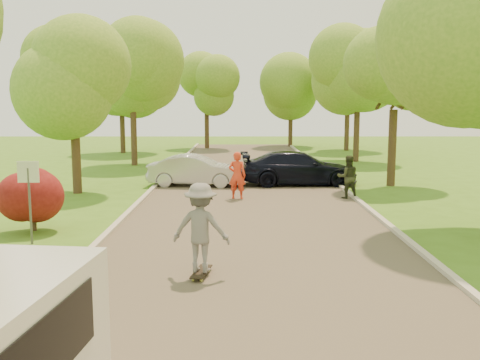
{
  "coord_description": "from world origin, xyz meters",
  "views": [
    {
      "loc": [
        -0.39,
        -9.59,
        3.64
      ],
      "look_at": [
        -0.36,
        6.71,
        1.3
      ],
      "focal_mm": 40.0,
      "sensor_mm": 36.0,
      "label": 1
    }
  ],
  "objects_px": {
    "silver_sedan": "(196,170)",
    "longboard": "(201,272)",
    "person_olive": "(348,177)",
    "dark_sedan": "(299,168)",
    "person_striped": "(237,175)",
    "street_sign": "(29,185)",
    "skateboarder": "(201,228)"
  },
  "relations": [
    {
      "from": "silver_sedan",
      "to": "longboard",
      "type": "relative_size",
      "value": 4.2
    },
    {
      "from": "silver_sedan",
      "to": "longboard",
      "type": "xyz_separation_m",
      "value": [
        1.11,
        -12.6,
        -0.59
      ]
    },
    {
      "from": "person_olive",
      "to": "dark_sedan",
      "type": "bearing_deg",
      "value": -65.91
    },
    {
      "from": "longboard",
      "to": "person_striped",
      "type": "bearing_deg",
      "value": -84.45
    },
    {
      "from": "street_sign",
      "to": "silver_sedan",
      "type": "bearing_deg",
      "value": 70.58
    },
    {
      "from": "skateboarder",
      "to": "person_striped",
      "type": "relative_size",
      "value": 1.03
    },
    {
      "from": "street_sign",
      "to": "dark_sedan",
      "type": "xyz_separation_m",
      "value": [
        8.1,
        10.26,
        -0.81
      ]
    },
    {
      "from": "skateboarder",
      "to": "person_olive",
      "type": "xyz_separation_m",
      "value": [
        4.99,
        9.4,
        -0.23
      ]
    },
    {
      "from": "person_striped",
      "to": "skateboarder",
      "type": "bearing_deg",
      "value": 96.0
    },
    {
      "from": "silver_sedan",
      "to": "person_striped",
      "type": "height_order",
      "value": "person_striped"
    },
    {
      "from": "dark_sedan",
      "to": "person_olive",
      "type": "bearing_deg",
      "value": -159.38
    },
    {
      "from": "street_sign",
      "to": "longboard",
      "type": "distance_m",
      "value": 5.53
    },
    {
      "from": "silver_sedan",
      "to": "person_olive",
      "type": "distance_m",
      "value": 6.89
    },
    {
      "from": "skateboarder",
      "to": "silver_sedan",
      "type": "bearing_deg",
      "value": -74.92
    },
    {
      "from": "person_striped",
      "to": "person_olive",
      "type": "distance_m",
      "value": 4.26
    },
    {
      "from": "dark_sedan",
      "to": "skateboarder",
      "type": "height_order",
      "value": "skateboarder"
    },
    {
      "from": "skateboarder",
      "to": "person_striped",
      "type": "xyz_separation_m",
      "value": [
        0.73,
        9.29,
        -0.15
      ]
    },
    {
      "from": "skateboarder",
      "to": "person_olive",
      "type": "bearing_deg",
      "value": -107.92
    },
    {
      "from": "longboard",
      "to": "person_striped",
      "type": "distance_m",
      "value": 9.36
    },
    {
      "from": "street_sign",
      "to": "person_striped",
      "type": "bearing_deg",
      "value": 51.09
    },
    {
      "from": "longboard",
      "to": "skateboarder",
      "type": "bearing_deg",
      "value": -34.96
    },
    {
      "from": "street_sign",
      "to": "person_striped",
      "type": "relative_size",
      "value": 1.19
    },
    {
      "from": "silver_sedan",
      "to": "person_striped",
      "type": "bearing_deg",
      "value": -145.03
    },
    {
      "from": "silver_sedan",
      "to": "person_striped",
      "type": "relative_size",
      "value": 2.3
    },
    {
      "from": "person_olive",
      "to": "longboard",
      "type": "bearing_deg",
      "value": 63.16
    },
    {
      "from": "street_sign",
      "to": "skateboarder",
      "type": "bearing_deg",
      "value": -30.12
    },
    {
      "from": "street_sign",
      "to": "silver_sedan",
      "type": "xyz_separation_m",
      "value": [
        3.5,
        9.93,
        -0.87
      ]
    },
    {
      "from": "street_sign",
      "to": "dark_sedan",
      "type": "relative_size",
      "value": 0.42
    },
    {
      "from": "longboard",
      "to": "dark_sedan",
      "type": "bearing_deg",
      "value": -95.05
    },
    {
      "from": "skateboarder",
      "to": "person_olive",
      "type": "relative_size",
      "value": 1.13
    },
    {
      "from": "street_sign",
      "to": "longboard",
      "type": "xyz_separation_m",
      "value": [
        4.61,
        -2.67,
        -1.46
      ]
    },
    {
      "from": "silver_sedan",
      "to": "dark_sedan",
      "type": "bearing_deg",
      "value": -79.94
    }
  ]
}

